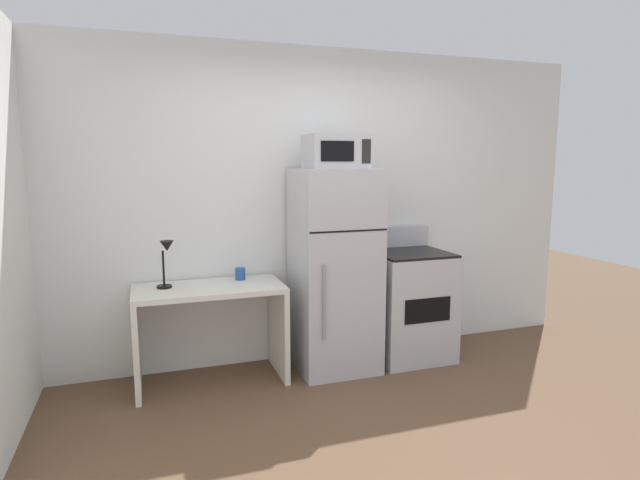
# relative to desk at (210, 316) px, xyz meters

# --- Properties ---
(ground_plane) EXTENTS (12.00, 12.00, 0.00)m
(ground_plane) POSITION_rel_desk_xyz_m (0.94, -1.36, -0.52)
(ground_plane) COLOR brown
(wall_back_white) EXTENTS (5.00, 0.10, 2.60)m
(wall_back_white) POSITION_rel_desk_xyz_m (0.94, 0.34, 0.78)
(wall_back_white) COLOR silver
(wall_back_white) RESTS_ON ground
(desk) EXTENTS (1.10, 0.54, 0.75)m
(desk) POSITION_rel_desk_xyz_m (0.00, 0.00, 0.00)
(desk) COLOR silver
(desk) RESTS_ON ground
(desk_lamp) EXTENTS (0.14, 0.12, 0.35)m
(desk_lamp) POSITION_rel_desk_xyz_m (-0.30, 0.04, 0.47)
(desk_lamp) COLOR black
(desk_lamp) RESTS_ON desk
(coffee_mug) EXTENTS (0.08, 0.08, 0.09)m
(coffee_mug) POSITION_rel_desk_xyz_m (0.26, 0.14, 0.28)
(coffee_mug) COLOR #264C99
(coffee_mug) RESTS_ON desk
(refrigerator) EXTENTS (0.63, 0.63, 1.62)m
(refrigerator) POSITION_rel_desk_xyz_m (0.99, -0.03, 0.29)
(refrigerator) COLOR #B7B7BC
(refrigerator) RESTS_ON ground
(microwave) EXTENTS (0.46, 0.35, 0.26)m
(microwave) POSITION_rel_desk_xyz_m (0.99, -0.05, 1.23)
(microwave) COLOR #B7B7BC
(microwave) RESTS_ON refrigerator
(oven_range) EXTENTS (0.64, 0.61, 1.10)m
(oven_range) POSITION_rel_desk_xyz_m (1.68, -0.02, -0.05)
(oven_range) COLOR #B7B7BC
(oven_range) RESTS_ON ground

